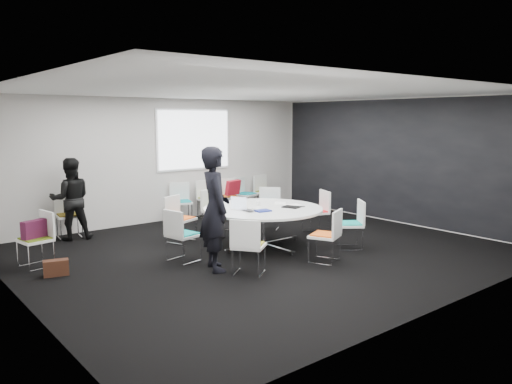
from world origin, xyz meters
TOP-DOWN VIEW (x-y plane):
  - room_shell at (0.09, 0.00)m, footprint 8.08×7.08m
  - conference_table at (0.22, 0.22)m, footprint 2.18×2.18m
  - projection_screen at (0.80, 3.46)m, footprint 1.90×0.03m
  - chair_ring_a at (1.76, 0.36)m, footprint 0.58×0.59m
  - chair_ring_b at (1.24, 1.27)m, footprint 0.64×0.64m
  - chair_ring_c at (0.24, 1.80)m, footprint 0.60×0.59m
  - chair_ring_d at (-0.78, 1.48)m, footprint 0.59×0.59m
  - chair_ring_e at (-1.43, 0.30)m, footprint 0.53×0.54m
  - chair_ring_f at (-1.03, -0.94)m, footprint 0.63×0.64m
  - chair_ring_g at (0.36, -1.20)m, footprint 0.61×0.60m
  - chair_ring_h at (1.36, -0.87)m, footprint 0.63×0.64m
  - chair_back_a at (0.23, 3.16)m, footprint 0.59×0.58m
  - chair_back_b at (0.97, 3.14)m, footprint 0.48×0.47m
  - chair_back_c at (1.52, 3.13)m, footprint 0.59×0.58m
  - chair_back_d at (2.11, 3.16)m, footprint 0.57×0.57m
  - chair_back_e at (2.75, 3.15)m, footprint 0.50×0.49m
  - chair_spare_left at (-3.39, 1.49)m, footprint 0.52×0.53m
  - chair_person_back at (-2.32, 3.17)m, footprint 0.51×0.50m
  - person_main at (-1.26, -0.39)m, footprint 0.66×0.81m
  - person_back at (-2.32, 3.00)m, footprint 0.90×0.78m
  - laptop at (-0.17, 0.13)m, footprint 0.24×0.34m
  - laptop_lid at (-0.29, 0.28)m, footprint 0.15×0.27m
  - notebook_black at (0.63, -0.09)m, footprint 0.31×0.36m
  - tablet_folio at (-0.02, -0.06)m, footprint 0.28×0.23m
  - papers_right at (0.79, 0.39)m, footprint 0.36×0.36m
  - papers_front at (0.83, 0.09)m, footprint 0.34×0.28m
  - cup at (0.28, 0.44)m, footprint 0.08×0.08m
  - phone at (0.82, -0.15)m, footprint 0.16×0.12m
  - maroon_bag at (-3.41, 1.49)m, footprint 0.42×0.27m
  - brown_bag at (-3.30, 0.85)m, footprint 0.39×0.25m
  - red_jacket at (1.51, 2.90)m, footprint 0.47×0.26m

SIDE VIEW (x-z plane):
  - brown_bag at x=-3.30m, z-range 0.00..0.24m
  - chair_ring_a at x=1.76m, z-range -0.16..0.72m
  - chair_ring_b at x=1.24m, z-range -0.16..0.72m
  - chair_ring_c at x=0.24m, z-range -0.16..0.72m
  - chair_ring_d at x=-0.78m, z-range -0.16..0.72m
  - chair_ring_e at x=-1.43m, z-range -0.16..0.72m
  - chair_ring_f at x=-1.03m, z-range -0.16..0.72m
  - chair_ring_g at x=0.36m, z-range -0.16..0.72m
  - chair_ring_h at x=1.36m, z-range -0.16..0.72m
  - chair_back_a at x=0.23m, z-range -0.16..0.72m
  - chair_back_b at x=0.97m, z-range -0.16..0.72m
  - chair_back_c at x=1.52m, z-range -0.16..0.72m
  - chair_back_d at x=2.11m, z-range -0.16..0.72m
  - chair_back_e at x=2.75m, z-range -0.16..0.72m
  - chair_spare_left at x=-3.39m, z-range -0.16..0.72m
  - chair_person_back at x=-2.32m, z-range -0.16..0.72m
  - conference_table at x=0.22m, z-range 0.17..0.90m
  - maroon_bag at x=-3.41m, z-range 0.48..0.76m
  - red_jacket at x=1.51m, z-range 0.52..0.88m
  - papers_right at x=0.79m, z-range 0.73..0.73m
  - papers_front at x=0.83m, z-range 0.73..0.73m
  - phone at x=0.82m, z-range 0.73..0.74m
  - notebook_black at x=0.63m, z-range 0.73..0.75m
  - laptop at x=-0.17m, z-range 0.73..0.76m
  - tablet_folio at x=-0.02m, z-range 0.73..0.76m
  - cup at x=0.28m, z-range 0.73..0.82m
  - person_back at x=-2.32m, z-range 0.00..1.60m
  - laptop_lid at x=-0.29m, z-range 0.75..0.97m
  - person_main at x=-1.26m, z-range 0.00..1.93m
  - room_shell at x=0.09m, z-range -0.04..2.84m
  - projection_screen at x=0.80m, z-range 1.17..2.53m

